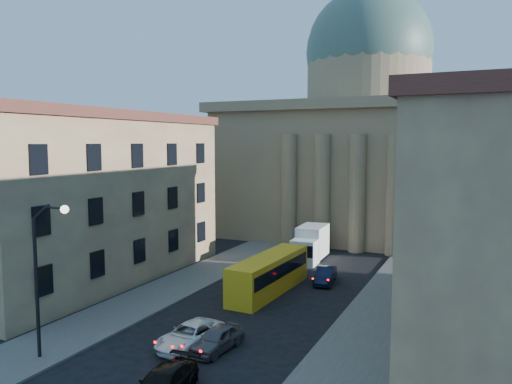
# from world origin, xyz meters

# --- Properties ---
(sidewalk_left) EXTENTS (5.00, 60.00, 0.15)m
(sidewalk_left) POSITION_xyz_m (-8.50, 18.00, 0.07)
(sidewalk_left) COLOR #504E49
(sidewalk_left) RESTS_ON ground
(sidewalk_right) EXTENTS (5.00, 60.00, 0.15)m
(sidewalk_right) POSITION_xyz_m (8.50, 18.00, 0.07)
(sidewalk_right) COLOR #504E49
(sidewalk_right) RESTS_ON ground
(church) EXTENTS (68.02, 28.76, 36.60)m
(church) POSITION_xyz_m (0.00, 55.47, 11.88)
(church) COLOR olive
(church) RESTS_ON ground
(building_left) EXTENTS (11.60, 26.60, 14.70)m
(building_left) POSITION_xyz_m (-17.00, 22.00, 7.42)
(building_left) COLOR tan
(building_left) RESTS_ON ground
(street_lamp) EXTENTS (2.62, 0.44, 8.83)m
(street_lamp) POSITION_xyz_m (-6.97, 8.00, 5.29)
(street_lamp) COLOR black
(street_lamp) RESTS_ON ground
(car_left_mid) EXTENTS (2.70, 5.08, 1.36)m
(car_left_mid) POSITION_xyz_m (-0.80, 13.07, 0.68)
(car_left_mid) COLOR white
(car_left_mid) RESTS_ON ground
(car_right_mid) EXTENTS (2.35, 4.98, 1.40)m
(car_right_mid) POSITION_xyz_m (1.31, 7.32, 0.70)
(car_right_mid) COLOR black
(car_right_mid) RESTS_ON ground
(car_right_far) EXTENTS (2.04, 4.23, 1.39)m
(car_right_far) POSITION_xyz_m (0.93, 13.24, 0.70)
(car_right_far) COLOR #4D4D52
(car_right_far) RESTS_ON ground
(car_right_distant) EXTENTS (1.98, 4.31, 1.37)m
(car_right_distant) POSITION_xyz_m (2.55, 29.35, 0.69)
(car_right_distant) COLOR black
(car_right_distant) RESTS_ON ground
(city_bus) EXTENTS (2.85, 10.65, 2.98)m
(city_bus) POSITION_xyz_m (-0.80, 24.94, 1.60)
(city_bus) COLOR gold
(city_bus) RESTS_ON ground
(box_truck) EXTENTS (2.77, 6.41, 3.46)m
(box_truck) POSITION_xyz_m (-1.34, 36.81, 1.64)
(box_truck) COLOR white
(box_truck) RESTS_ON ground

